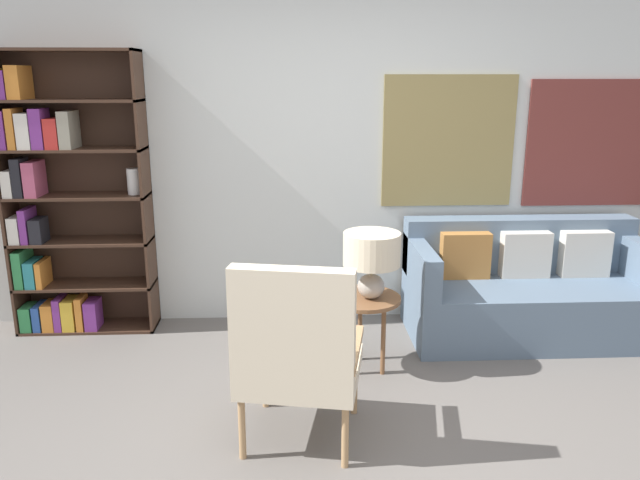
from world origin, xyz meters
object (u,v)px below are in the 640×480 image
(couch, at_px, (527,291))
(side_table, at_px, (363,305))
(bookshelf, at_px, (60,200))
(armchair, at_px, (297,350))
(table_lamp, at_px, (372,255))

(couch, xyz_separation_m, side_table, (-1.28, -0.55, 0.12))
(bookshelf, relative_size, couch, 1.17)
(armchair, distance_m, couch, 2.23)
(couch, xyz_separation_m, table_lamp, (-1.23, -0.58, 0.47))
(bookshelf, bearing_deg, side_table, -20.47)
(side_table, bearing_deg, armchair, -116.53)
(side_table, bearing_deg, bookshelf, 159.53)
(side_table, distance_m, table_lamp, 0.35)
(bookshelf, xyz_separation_m, side_table, (2.11, -0.79, -0.55))
(bookshelf, distance_m, side_table, 2.32)
(bookshelf, height_order, table_lamp, bookshelf)
(armchair, distance_m, table_lamp, 0.99)
(armchair, distance_m, side_table, 0.97)
(table_lamp, bearing_deg, side_table, 149.18)
(armchair, relative_size, side_table, 2.00)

